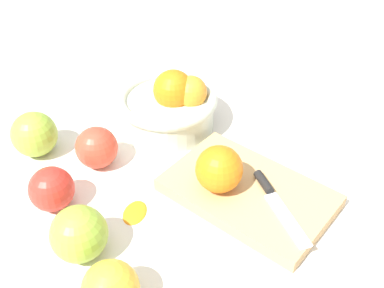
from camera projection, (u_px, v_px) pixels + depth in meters
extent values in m
plane|color=silver|center=(180.00, 187.00, 0.76)|extent=(2.40, 2.40, 0.00)
cylinder|color=beige|center=(167.00, 113.00, 0.88)|extent=(0.18, 0.18, 0.06)
torus|color=beige|center=(167.00, 99.00, 0.86)|extent=(0.19, 0.19, 0.02)
sphere|color=orange|center=(191.00, 92.00, 0.85)|extent=(0.06, 0.06, 0.06)
sphere|color=orange|center=(173.00, 90.00, 0.85)|extent=(0.08, 0.08, 0.08)
cube|color=tan|center=(248.00, 193.00, 0.74)|extent=(0.29, 0.22, 0.02)
sphere|color=orange|center=(219.00, 169.00, 0.71)|extent=(0.07, 0.07, 0.07)
cube|color=silver|center=(287.00, 220.00, 0.68)|extent=(0.11, 0.05, 0.00)
cylinder|color=black|center=(264.00, 182.00, 0.73)|extent=(0.05, 0.03, 0.01)
sphere|color=#8EB738|center=(34.00, 134.00, 0.81)|extent=(0.08, 0.08, 0.08)
sphere|color=#D6422D|center=(97.00, 147.00, 0.79)|extent=(0.07, 0.07, 0.07)
sphere|color=red|center=(52.00, 189.00, 0.71)|extent=(0.07, 0.07, 0.07)
sphere|color=#8EB738|center=(79.00, 234.00, 0.64)|extent=(0.08, 0.08, 0.08)
ellipsoid|color=orange|center=(135.00, 211.00, 0.72)|extent=(0.06, 0.06, 0.01)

